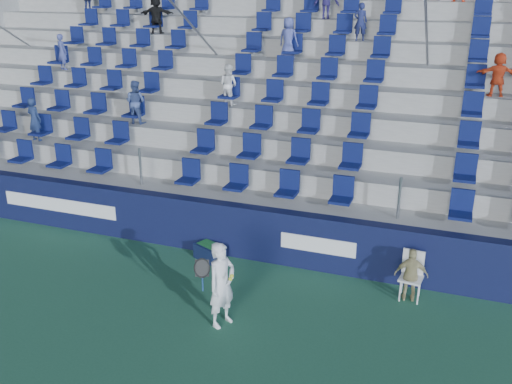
% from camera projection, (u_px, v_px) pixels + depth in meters
% --- Properties ---
extents(ground, '(70.00, 70.00, 0.00)m').
position_uv_depth(ground, '(190.00, 335.00, 9.91)').
color(ground, '#296044').
rests_on(ground, ground).
extents(sponsor_wall, '(24.00, 0.32, 1.20)m').
position_uv_depth(sponsor_wall, '(253.00, 233.00, 12.47)').
color(sponsor_wall, '#0F1438').
rests_on(sponsor_wall, ground).
extents(grandstand, '(24.00, 8.17, 6.63)m').
position_uv_depth(grandstand, '(314.00, 115.00, 16.42)').
color(grandstand, '#A2A29D').
rests_on(grandstand, ground).
extents(tennis_player, '(0.69, 0.68, 1.58)m').
position_uv_depth(tennis_player, '(222.00, 285.00, 9.97)').
color(tennis_player, silver).
rests_on(tennis_player, ground).
extents(line_judge_chair, '(0.46, 0.47, 0.95)m').
position_uv_depth(line_judge_chair, '(412.00, 271.00, 10.95)').
color(line_judge_chair, white).
rests_on(line_judge_chair, ground).
extents(line_judge, '(0.66, 0.35, 1.08)m').
position_uv_depth(line_judge, '(411.00, 275.00, 10.82)').
color(line_judge, tan).
rests_on(line_judge, ground).
extents(ball_bin, '(0.75, 0.63, 0.36)m').
position_uv_depth(ball_bin, '(210.00, 251.00, 12.54)').
color(ball_bin, '#0F1738').
rests_on(ball_bin, ground).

